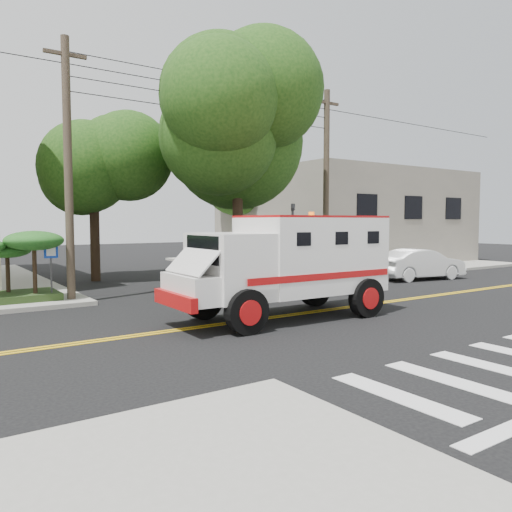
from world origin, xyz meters
TOP-DOWN VIEW (x-y plane):
  - ground at (0.00, 0.00)m, footprint 100.00×100.00m
  - sidewalk_ne at (13.50, 13.50)m, footprint 17.00×17.00m
  - building_right at (15.00, 14.00)m, footprint 14.00×12.00m
  - utility_pole_left at (-5.60, 6.00)m, footprint 0.28×0.28m
  - utility_pole_right at (6.30, 6.20)m, footprint 0.28×0.28m
  - tree_main at (1.94, 6.21)m, footprint 6.08×5.70m
  - tree_left at (-2.68, 11.79)m, footprint 4.48×4.20m
  - tree_right at (8.84, 15.77)m, footprint 4.80×4.50m
  - traffic_signal at (3.80, 5.60)m, footprint 0.15×0.18m
  - accessibility_sign at (-6.20, 6.17)m, footprint 0.45×0.10m
  - palm_planter at (-7.44, 6.62)m, footprint 3.52×2.63m
  - armored_truck at (-1.02, -0.29)m, footprint 6.60×2.75m
  - parked_sedan at (10.21, 3.71)m, footprint 4.70×2.28m
  - pedestrian_a at (8.04, 7.56)m, footprint 0.75×0.62m
  - pedestrian_b at (9.37, 5.50)m, footprint 0.91×0.73m

SIDE VIEW (x-z plane):
  - ground at x=0.00m, z-range 0.00..0.00m
  - sidewalk_ne at x=13.50m, z-range 0.00..0.15m
  - parked_sedan at x=10.21m, z-range 0.00..1.48m
  - pedestrian_a at x=8.04m, z-range 0.15..1.92m
  - pedestrian_b at x=9.37m, z-range 0.15..1.93m
  - accessibility_sign at x=-6.20m, z-range 0.35..2.38m
  - palm_planter at x=-7.44m, z-range 0.47..2.82m
  - armored_truck at x=-1.02m, z-range 0.21..3.19m
  - traffic_signal at x=3.80m, z-range 0.43..4.03m
  - building_right at x=15.00m, z-range 0.15..6.15m
  - utility_pole_left at x=-5.60m, z-range 0.00..9.00m
  - utility_pole_right at x=6.30m, z-range 0.00..9.00m
  - tree_left at x=-2.68m, z-range 1.88..9.58m
  - tree_right at x=8.84m, z-range 1.99..10.19m
  - tree_main at x=1.94m, z-range 2.27..12.12m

